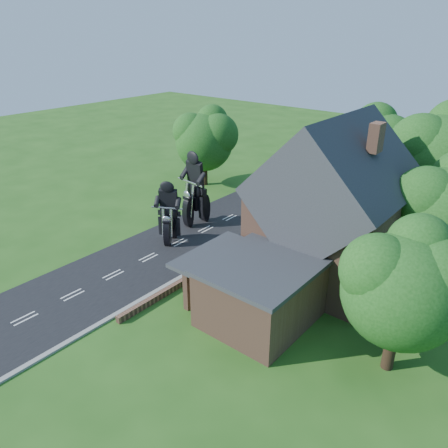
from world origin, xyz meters
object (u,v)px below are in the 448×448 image
Objects in this scene: motorcycle_follow at (196,214)px; garden_wall at (241,248)px; motorcycle_lead at (170,233)px; annex at (258,291)px; house at (333,212)px.

garden_wall is at bearing 173.51° from motorcycle_follow.
motorcycle_lead is 3.74m from motorcycle_follow.
motorcycle_follow is at bearing 166.66° from garden_wall.
annex is at bearing -46.16° from garden_wall.
annex is 13.26m from motorcycle_follow.
motorcycle_lead is at bearing 161.53° from annex.
annex is at bearing 133.41° from motorcycle_lead.
house is 12.06m from motorcycle_lead.
motorcycle_follow is at bearing 147.43° from annex.
house is 5.23× the size of motorcycle_follow.
annex is at bearing 154.28° from motorcycle_follow.
motorcycle_lead is (-10.39, 3.47, -1.04)m from annex.
motorcycle_lead is (-11.01, -3.33, -3.62)m from house.
house is at bearing 9.17° from garden_wall.
annex is (5.57, -5.80, 1.57)m from garden_wall.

